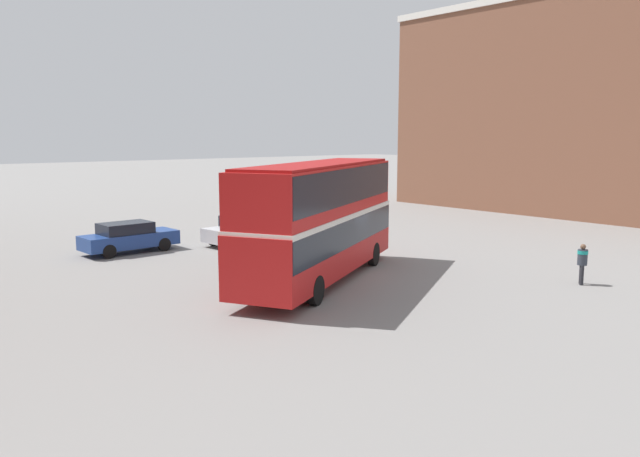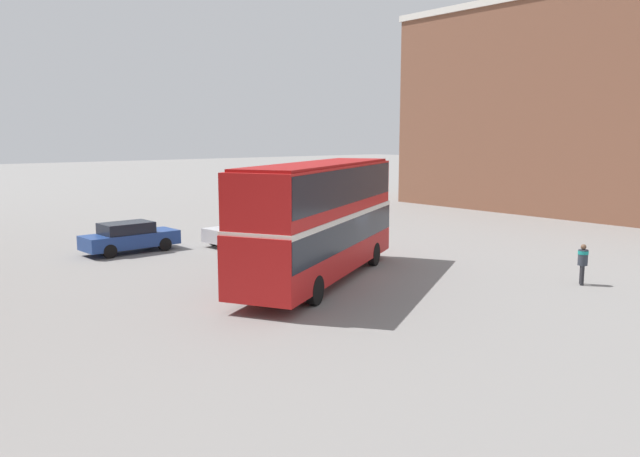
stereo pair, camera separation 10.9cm
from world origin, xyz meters
name	(u,v)px [view 2 (the right image)]	position (x,y,z in m)	size (l,w,h in m)	color
ground_plane	(343,274)	(0.00, 0.00, 0.00)	(240.00, 240.00, 0.00)	gray
building_row_right	(585,106)	(27.57, 4.44, 7.90)	(9.26, 28.87, 15.77)	brown
double_decker_bus	(320,214)	(-1.48, -0.26, 2.70)	(11.22, 7.80, 4.72)	red
pedestrian_foreground	(583,260)	(6.00, -7.27, 0.98)	(0.55, 0.55, 1.60)	#232328
parked_car_kerb_near	(242,230)	(0.66, 8.91, 0.79)	(4.10, 2.11, 1.57)	silver
parked_car_kerb_far	(129,237)	(-4.91, 10.52, 0.77)	(4.76, 2.03, 1.52)	navy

